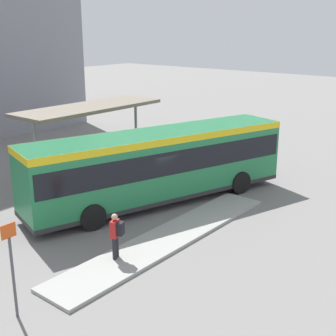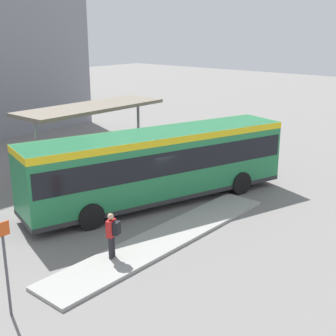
# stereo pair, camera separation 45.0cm
# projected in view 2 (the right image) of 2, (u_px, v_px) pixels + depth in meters

# --- Properties ---
(ground_plane) EXTENTS (120.00, 120.00, 0.00)m
(ground_plane) POSITION_uv_depth(u_px,v_px,m) (159.00, 202.00, 21.56)
(ground_plane) COLOR slate
(curb_island) EXTENTS (11.05, 1.80, 0.12)m
(curb_island) POSITION_uv_depth(u_px,v_px,m) (166.00, 238.00, 17.73)
(curb_island) COLOR #9E9E99
(curb_island) RESTS_ON ground_plane
(city_bus) EXTENTS (12.66, 6.07, 3.28)m
(city_bus) POSITION_uv_depth(u_px,v_px,m) (159.00, 162.00, 21.01)
(city_bus) COLOR #237A47
(city_bus) RESTS_ON ground_plane
(pedestrian_waiting) EXTENTS (0.48, 0.51, 1.63)m
(pedestrian_waiting) POSITION_uv_depth(u_px,v_px,m) (112.00, 233.00, 15.82)
(pedestrian_waiting) COLOR #232328
(pedestrian_waiting) RESTS_ON curb_island
(bicycle_black) EXTENTS (0.48, 1.59, 0.69)m
(bicycle_black) POSITION_uv_depth(u_px,v_px,m) (244.00, 145.00, 30.40)
(bicycle_black) COLOR black
(bicycle_black) RESTS_ON ground_plane
(bicycle_yellow) EXTENTS (0.48, 1.55, 0.67)m
(bicycle_yellow) POSITION_uv_depth(u_px,v_px,m) (235.00, 143.00, 30.96)
(bicycle_yellow) COLOR black
(bicycle_yellow) RESTS_ON ground_plane
(bicycle_green) EXTENTS (0.48, 1.66, 0.72)m
(bicycle_green) POSITION_uv_depth(u_px,v_px,m) (227.00, 141.00, 31.45)
(bicycle_green) COLOR black
(bicycle_green) RESTS_ON ground_plane
(station_shelter) EXTENTS (8.29, 2.77, 3.74)m
(station_shelter) POSITION_uv_depth(u_px,v_px,m) (92.00, 109.00, 24.74)
(station_shelter) COLOR #706656
(station_shelter) RESTS_ON ground_plane
(potted_planter_near_shelter) EXTENTS (0.92, 0.92, 1.31)m
(potted_planter_near_shelter) POSITION_uv_depth(u_px,v_px,m) (88.00, 181.00, 22.26)
(potted_planter_near_shelter) COLOR slate
(potted_planter_near_shelter) RESTS_ON ground_plane
(potted_planter_far_side) EXTENTS (0.85, 0.85, 1.26)m
(potted_planter_far_side) POSITION_uv_depth(u_px,v_px,m) (163.00, 160.00, 25.92)
(potted_planter_far_side) COLOR slate
(potted_planter_far_side) RESTS_ON ground_plane
(platform_sign) EXTENTS (0.44, 0.08, 2.80)m
(platform_sign) POSITION_uv_depth(u_px,v_px,m) (6.00, 265.00, 12.66)
(platform_sign) COLOR #4C4C51
(platform_sign) RESTS_ON ground_plane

